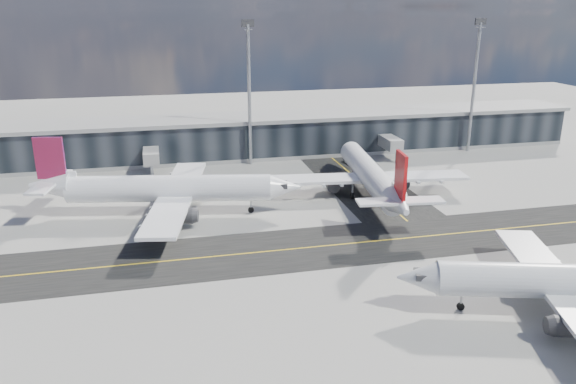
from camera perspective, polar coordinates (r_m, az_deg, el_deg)
The scene contains 8 objects.
ground at distance 73.27m, azimuth 2.41°, elevation -6.95°, with size 300.00×300.00×0.00m, color gray.
taxiway_lanes at distance 83.72m, azimuth 3.05°, elevation -3.61°, with size 180.00×63.00×0.03m.
terminal_concourse at distance 123.11m, azimuth -4.36°, elevation 5.53°, with size 152.00×19.80×8.80m.
floodlight_masts at distance 114.29m, azimuth -3.97°, elevation 10.42°, with size 102.50×0.70×28.90m.
airliner_af at distance 89.79m, azimuth -12.32°, elevation 0.31°, with size 42.11×36.12×12.52m.
airliner_redtail at distance 96.38m, azimuth 8.35°, elevation 1.71°, with size 35.05×40.99×12.14m.
baggage_tug at distance 83.17m, azimuth -13.21°, elevation -3.49°, with size 3.47×2.06×2.07m.
service_van at distance 117.16m, azimuth 6.78°, elevation 3.12°, with size 2.51×5.45×1.51m, color white.
Camera 1 is at (-17.94, -63.78, 31.29)m, focal length 35.00 mm.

